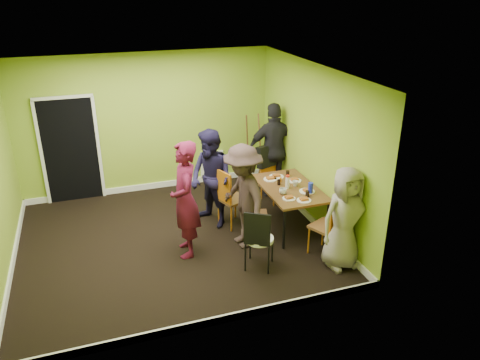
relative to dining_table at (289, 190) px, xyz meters
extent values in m
plane|color=black|center=(-2.03, 0.14, -0.70)|extent=(5.00, 5.00, 0.00)
cube|color=#8DAA2B|center=(-2.03, 2.39, 0.70)|extent=(5.00, 0.04, 2.80)
cube|color=#8DAA2B|center=(-2.03, -2.11, 0.70)|extent=(5.00, 0.04, 2.80)
cube|color=#8DAA2B|center=(0.47, 0.14, 0.70)|extent=(0.04, 4.50, 2.80)
cube|color=white|center=(-2.03, 0.14, 2.10)|extent=(5.00, 4.50, 0.04)
cube|color=black|center=(-3.53, 2.36, 0.32)|extent=(1.00, 0.05, 2.04)
cube|color=white|center=(-0.73, 2.36, -0.30)|extent=(0.50, 0.04, 0.55)
cylinder|color=black|center=(-0.39, -0.69, -0.34)|extent=(0.04, 0.04, 0.71)
cylinder|color=black|center=(0.39, -0.69, -0.34)|extent=(0.04, 0.04, 0.71)
cylinder|color=black|center=(-0.39, 0.69, -0.34)|extent=(0.04, 0.04, 0.71)
cylinder|color=black|center=(0.39, 0.69, -0.34)|extent=(0.04, 0.04, 0.71)
cube|color=brown|center=(0.00, 0.00, 0.03)|extent=(0.90, 1.50, 0.04)
cylinder|color=orange|center=(-1.14, 0.48, -0.45)|extent=(0.03, 0.03, 0.49)
cylinder|color=orange|center=(-1.02, 0.12, -0.45)|extent=(0.03, 0.03, 0.49)
cylinder|color=orange|center=(-0.79, 0.60, -0.45)|extent=(0.03, 0.03, 0.49)
cylinder|color=orange|center=(-0.67, 0.25, -0.45)|extent=(0.03, 0.03, 0.49)
cube|color=brown|center=(-0.91, 0.36, -0.20)|extent=(0.56, 0.56, 0.04)
cube|color=orange|center=(-1.10, 0.29, 0.10)|extent=(0.17, 0.41, 0.55)
cylinder|color=orange|center=(-0.83, -0.04, -0.47)|extent=(0.03, 0.03, 0.44)
cylinder|color=orange|center=(-0.92, -0.36, -0.47)|extent=(0.03, 0.03, 0.44)
cylinder|color=orange|center=(-0.51, -0.13, -0.47)|extent=(0.03, 0.03, 0.44)
cylinder|color=orange|center=(-0.60, -0.46, -0.47)|extent=(0.03, 0.03, 0.44)
cube|color=brown|center=(-0.72, -0.25, -0.25)|extent=(0.49, 0.49, 0.04)
cube|color=orange|center=(-0.90, -0.20, 0.01)|extent=(0.13, 0.37, 0.49)
cylinder|color=orange|center=(0.27, 1.27, -0.46)|extent=(0.03, 0.03, 0.48)
cylinder|color=orange|center=(-0.07, 1.14, -0.46)|extent=(0.03, 0.03, 0.48)
cylinder|color=orange|center=(0.40, 0.93, -0.46)|extent=(0.03, 0.03, 0.48)
cylinder|color=orange|center=(0.06, 0.81, -0.46)|extent=(0.03, 0.03, 0.48)
cube|color=brown|center=(0.17, 1.04, -0.22)|extent=(0.54, 0.54, 0.04)
cube|color=orange|center=(0.10, 1.23, 0.07)|extent=(0.39, 0.17, 0.53)
cylinder|color=orange|center=(0.07, -1.28, -0.45)|extent=(0.03, 0.03, 0.48)
cylinder|color=orange|center=(0.41, -1.13, -0.45)|extent=(0.03, 0.03, 0.48)
cylinder|color=orange|center=(-0.07, -0.94, -0.45)|extent=(0.03, 0.03, 0.48)
cylinder|color=orange|center=(0.26, -0.80, -0.45)|extent=(0.03, 0.03, 0.48)
cube|color=brown|center=(0.17, -1.04, -0.21)|extent=(0.57, 0.57, 0.04)
cube|color=orange|center=(0.25, -1.22, 0.08)|extent=(0.39, 0.20, 0.54)
cylinder|color=black|center=(-1.19, -1.09, -0.46)|extent=(0.03, 0.03, 0.46)
cylinder|color=black|center=(-0.89, -1.27, -0.46)|extent=(0.03, 0.03, 0.46)
cylinder|color=black|center=(-1.01, -0.79, -0.46)|extent=(0.03, 0.03, 0.46)
cylinder|color=black|center=(-0.71, -0.98, -0.46)|extent=(0.03, 0.03, 0.46)
cylinder|color=white|center=(-0.95, -1.03, -0.22)|extent=(0.43, 0.43, 0.05)
cube|color=black|center=(-1.05, -1.20, 0.05)|extent=(0.35, 0.23, 0.51)
cylinder|color=brown|center=(-0.03, 2.05, 0.08)|extent=(0.22, 0.36, 1.55)
cylinder|color=brown|center=(0.37, 2.05, 0.08)|extent=(0.22, 0.36, 1.55)
cylinder|color=brown|center=(0.17, 1.82, 0.08)|extent=(0.03, 0.35, 1.51)
cube|color=brown|center=(0.17, 2.00, 0.03)|extent=(0.42, 0.04, 0.04)
cylinder|color=white|center=(-0.19, 0.41, 0.06)|extent=(0.24, 0.24, 0.01)
cylinder|color=white|center=(-0.20, -0.43, 0.06)|extent=(0.22, 0.22, 0.01)
cylinder|color=white|center=(-0.04, 0.48, 0.06)|extent=(0.27, 0.27, 0.01)
cylinder|color=white|center=(0.00, -0.57, 0.06)|extent=(0.24, 0.24, 0.01)
cylinder|color=white|center=(0.19, 0.21, 0.06)|extent=(0.25, 0.25, 0.01)
cylinder|color=white|center=(0.20, -0.27, 0.06)|extent=(0.26, 0.26, 0.01)
cylinder|color=white|center=(-0.06, -0.03, 0.16)|extent=(0.07, 0.07, 0.21)
cylinder|color=#1A29C3|center=(0.22, -0.35, 0.15)|extent=(0.08, 0.08, 0.19)
cylinder|color=orange|center=(-0.06, 0.25, 0.09)|extent=(0.04, 0.04, 0.08)
cylinder|color=black|center=(-0.14, 0.15, 0.10)|extent=(0.06, 0.06, 0.10)
cylinder|color=black|center=(0.17, 0.46, 0.11)|extent=(0.06, 0.06, 0.10)
cylinder|color=black|center=(0.11, -0.45, 0.11)|extent=(0.06, 0.06, 0.10)
imported|color=white|center=(-0.23, -0.22, 0.10)|extent=(0.12, 0.12, 0.10)
imported|color=white|center=(0.11, 0.00, 0.10)|extent=(0.10, 0.10, 0.10)
imported|color=#540E28|center=(-1.90, -0.29, 0.24)|extent=(0.51, 0.72, 1.87)
imported|color=#181433|center=(-1.26, 0.50, 0.17)|extent=(0.95, 1.04, 1.74)
imported|color=#332422|center=(-0.97, -0.34, 0.17)|extent=(0.77, 1.19, 1.73)
imported|color=black|center=(0.26, 1.32, 0.25)|extent=(1.16, 0.62, 1.89)
imported|color=gray|center=(0.25, -1.40, 0.11)|extent=(0.82, 0.56, 1.61)
camera|label=1|loc=(-3.18, -6.67, 3.37)|focal=35.00mm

